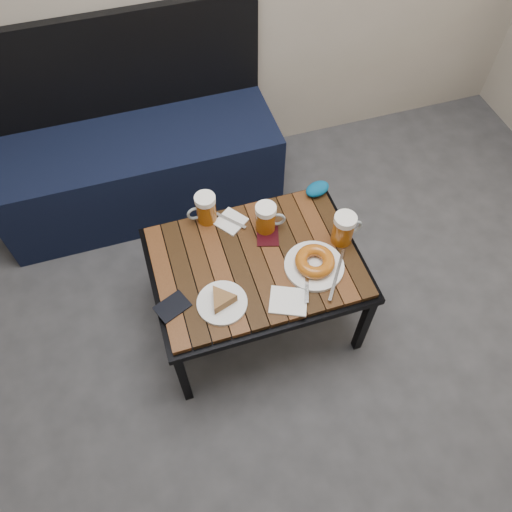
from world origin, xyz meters
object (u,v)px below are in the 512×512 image
object	(u,v)px
beer_mug_left	(205,209)
knit_pouch	(317,189)
passport_burgundy	(268,234)
plate_pie	(222,301)
plate_bagel	(315,263)
beer_mug_right	(344,229)
cafe_table	(256,266)
beer_mug_centre	(266,218)
passport_navy	(172,307)
bench	(139,162)

from	to	relation	value
beer_mug_left	knit_pouch	distance (m)	0.50
passport_burgundy	plate_pie	bearing A→B (deg)	-119.07
plate_bagel	beer_mug_right	bearing A→B (deg)	30.80
passport_burgundy	cafe_table	bearing A→B (deg)	-111.47
beer_mug_centre	passport_navy	distance (m)	0.51
plate_pie	plate_bagel	world-z (taller)	plate_bagel
beer_mug_left	beer_mug_right	world-z (taller)	beer_mug_right
bench	beer_mug_right	bearing A→B (deg)	-51.50
bench	knit_pouch	xyz separation A→B (m)	(0.71, -0.63, 0.22)
bench	knit_pouch	world-z (taller)	bench
bench	plate_bagel	size ratio (longest dim) A/B	4.86
passport_navy	beer_mug_centre	bearing A→B (deg)	95.73
plate_pie	passport_navy	world-z (taller)	plate_pie
plate_bagel	knit_pouch	xyz separation A→B (m)	(0.15, 0.36, -0.00)
plate_pie	beer_mug_left	bearing A→B (deg)	83.87
plate_bagel	bench	bearing A→B (deg)	119.41
passport_navy	passport_burgundy	bearing A→B (deg)	92.74
plate_pie	knit_pouch	bearing A→B (deg)	37.28
cafe_table	beer_mug_centre	world-z (taller)	beer_mug_centre
beer_mug_right	plate_pie	world-z (taller)	beer_mug_right
beer_mug_centre	plate_bagel	xyz separation A→B (m)	(0.12, -0.24, -0.04)
plate_bagel	passport_navy	world-z (taller)	plate_bagel
beer_mug_right	passport_burgundy	xyz separation A→B (m)	(-0.28, 0.11, -0.07)
beer_mug_left	beer_mug_right	size ratio (longest dim) A/B	0.96
bench	passport_navy	bearing A→B (deg)	-90.42
plate_bagel	passport_burgundy	world-z (taller)	plate_bagel
beer_mug_right	passport_navy	xyz separation A→B (m)	(-0.72, -0.10, -0.07)
plate_pie	plate_bagel	size ratio (longest dim) A/B	0.66
bench	beer_mug_left	size ratio (longest dim) A/B	10.14
passport_burgundy	knit_pouch	xyz separation A→B (m)	(0.28, 0.15, 0.02)
passport_burgundy	knit_pouch	bearing A→B (deg)	45.56
bench	beer_mug_right	xyz separation A→B (m)	(0.72, -0.90, 0.27)
bench	plate_bagel	distance (m)	1.16
knit_pouch	beer_mug_left	bearing A→B (deg)	-179.99
beer_mug_right	passport_burgundy	bearing A→B (deg)	153.69
cafe_table	passport_burgundy	xyz separation A→B (m)	(0.08, 0.11, 0.05)
bench	beer_mug_right	distance (m)	1.18
cafe_table	beer_mug_centre	size ratio (longest dim) A/B	6.15
beer_mug_right	plate_pie	bearing A→B (deg)	-169.34
beer_mug_right	passport_navy	size ratio (longest dim) A/B	1.18
plate_pie	plate_bagel	distance (m)	0.39
beer_mug_right	plate_bagel	distance (m)	0.19
cafe_table	passport_navy	size ratio (longest dim) A/B	6.91
beer_mug_left	knit_pouch	size ratio (longest dim) A/B	1.22
passport_navy	passport_burgundy	xyz separation A→B (m)	(0.44, 0.22, 0.00)
passport_navy	plate_pie	bearing A→B (deg)	53.72
beer_mug_left	plate_pie	world-z (taller)	beer_mug_left
cafe_table	knit_pouch	size ratio (longest dim) A/B	7.42
bench	plate_bagel	xyz separation A→B (m)	(0.56, -0.99, 0.23)
beer_mug_right	plate_pie	xyz separation A→B (m)	(-0.54, -0.14, -0.05)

